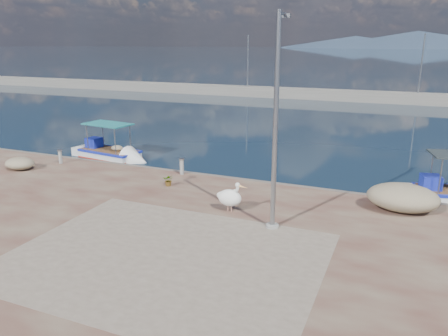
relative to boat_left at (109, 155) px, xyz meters
The scene contains 13 objects.
ground 11.55m from the boat_left, 39.81° to the right, with size 1400.00×1400.00×0.00m, color #162635.
quay 16.07m from the boat_left, 56.48° to the right, with size 44.00×22.00×0.50m, color #542B24.
quay_patch 14.34m from the boat_left, 46.48° to the right, with size 9.00×7.00×0.01m, color gray.
breakwater 33.79m from the boat_left, 74.78° to the left, with size 120.00×2.20×7.50m.
mountains 642.81m from the boat_left, 88.82° to the left, with size 370.00×280.00×22.00m.
boat_left is the anchor object (origin of this frame).
pelican 12.10m from the boat_left, 31.66° to the right, with size 1.22×0.63×1.17m.
lamp_post 14.52m from the boat_left, 30.35° to the right, with size 0.44×0.96×7.00m.
bollard_near 6.98m from the boat_left, 23.75° to the right, with size 0.26×0.26×0.79m.
bollard_far 3.61m from the boat_left, 96.36° to the right, with size 0.24×0.24×0.73m.
potted_plant 8.10m from the boat_left, 34.52° to the right, with size 0.47×0.41×0.52m, color #33722D.
net_pile_b 5.39m from the boat_left, 105.67° to the right, with size 1.53×1.19×0.60m, color tan.
net_pile_c 16.60m from the boat_left, 13.05° to the right, with size 2.59×1.85×1.02m, color tan.
Camera 1 is at (7.08, -13.01, 6.54)m, focal length 35.00 mm.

